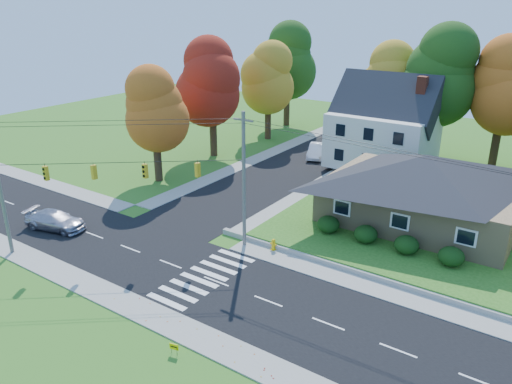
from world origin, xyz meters
TOP-DOWN VIEW (x-y plane):
  - ground at (0.00, 0.00)m, footprint 120.00×120.00m
  - road_main at (0.00, 0.00)m, footprint 90.00×8.00m
  - road_cross at (-8.00, 26.00)m, footprint 8.00×44.00m
  - sidewalk_north at (0.00, 5.00)m, footprint 90.00×2.00m
  - sidewalk_south at (0.00, -5.00)m, footprint 90.00×2.00m
  - lawn at (13.00, 21.00)m, footprint 30.00×30.00m
  - ranch_house at (8.00, 16.00)m, footprint 14.60×10.60m
  - colonial_house at (0.04, 28.00)m, footprint 10.40×8.40m
  - hedge_row at (7.50, 9.80)m, footprint 10.70×1.70m
  - traffic_infrastructure at (-0.15, 1.35)m, footprint 38.10×10.66m
  - tree_lot_0 at (-2.00, 34.00)m, footprint 6.72×6.72m
  - tree_lot_1 at (4.00, 33.00)m, footprint 7.84×7.84m
  - tree_lot_2 at (10.00, 34.00)m, footprint 7.28×7.28m
  - tree_west_0 at (-17.00, 12.00)m, footprint 6.16×6.16m
  - tree_west_1 at (-18.00, 22.00)m, footprint 7.28×7.28m
  - tree_west_2 at (-17.00, 32.00)m, footprint 6.72×6.72m
  - tree_west_3 at (-19.00, 40.00)m, footprint 7.84×7.84m
  - silver_sedan at (-15.44, -0.95)m, footprint 5.35×3.18m
  - white_car at (-7.67, 28.04)m, footprint 3.14×5.05m
  - fire_hydrant at (0.72, 5.70)m, footprint 0.52×0.41m
  - yard_sign at (2.69, -6.74)m, footprint 0.50×0.15m

SIDE VIEW (x-z plane):
  - ground at x=0.00m, z-range 0.00..0.00m
  - road_main at x=0.00m, z-range 0.00..0.02m
  - road_cross at x=-8.00m, z-range 0.00..0.02m
  - sidewalk_north at x=0.00m, z-range 0.00..0.08m
  - sidewalk_south at x=0.00m, z-range 0.00..0.08m
  - lawn at x=13.00m, z-range 0.00..0.50m
  - fire_hydrant at x=0.72m, z-range -0.02..0.90m
  - yard_sign at x=2.69m, z-range 0.13..0.77m
  - silver_sedan at x=-15.44m, z-range 0.02..1.47m
  - white_car at x=-7.67m, z-range 0.02..1.59m
  - hedge_row at x=7.50m, z-range 0.50..1.77m
  - ranch_house at x=8.00m, z-range 0.57..5.97m
  - colonial_house at x=0.04m, z-range -0.22..9.38m
  - traffic_infrastructure at x=-0.15m, z-range 0.15..10.15m
  - tree_west_0 at x=-17.00m, z-range 1.42..12.89m
  - tree_west_2 at x=-17.00m, z-range 1.55..14.06m
  - tree_lot_0 at x=-2.00m, z-range 2.05..14.56m
  - tree_west_1 at x=-18.00m, z-range 1.68..15.24m
  - tree_lot_2 at x=10.00m, z-range 2.18..15.74m
  - tree_west_3 at x=-19.00m, z-range 1.81..16.41m
  - tree_lot_1 at x=4.00m, z-range 2.31..16.91m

